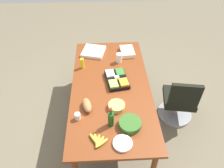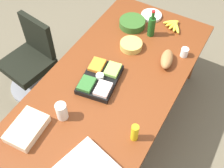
# 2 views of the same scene
# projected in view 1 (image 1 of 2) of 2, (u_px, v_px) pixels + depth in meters

# --- Properties ---
(ground_plane) EXTENTS (10.00, 10.00, 0.00)m
(ground_plane) POSITION_uv_depth(u_px,v_px,m) (111.00, 119.00, 3.62)
(ground_plane) COLOR #6A604B
(conference_table) EXTENTS (2.28, 1.12, 0.77)m
(conference_table) POSITION_uv_depth(u_px,v_px,m) (111.00, 89.00, 3.13)
(conference_table) COLOR brown
(conference_table) RESTS_ON ground
(office_chair) EXTENTS (0.56, 0.56, 0.89)m
(office_chair) POSITION_uv_depth(u_px,v_px,m) (178.00, 103.00, 3.41)
(office_chair) COLOR gray
(office_chair) RESTS_ON ground
(paper_cup) EXTENTS (0.09, 0.09, 0.09)m
(paper_cup) POSITION_uv_depth(u_px,v_px,m) (78.00, 116.00, 2.62)
(paper_cup) COLOR white
(paper_cup) RESTS_ON conference_table
(chip_bowl) EXTENTS (0.22, 0.22, 0.06)m
(chip_bowl) POSITION_uv_depth(u_px,v_px,m) (117.00, 106.00, 2.76)
(chip_bowl) COLOR #D0B354
(chip_bowl) RESTS_ON conference_table
(veggie_tray) EXTENTS (0.46, 0.36, 0.09)m
(veggie_tray) POSITION_uv_depth(u_px,v_px,m) (117.00, 79.00, 3.13)
(veggie_tray) COLOR black
(veggie_tray) RESTS_ON conference_table
(pizza_box) EXTENTS (0.44, 0.44, 0.05)m
(pizza_box) POSITION_uv_depth(u_px,v_px,m) (94.00, 51.00, 3.68)
(pizza_box) COLOR silver
(pizza_box) RESTS_ON conference_table
(bread_loaf) EXTENTS (0.26, 0.16, 0.10)m
(bread_loaf) POSITION_uv_depth(u_px,v_px,m) (87.00, 105.00, 2.74)
(bread_loaf) COLOR #A36E3D
(bread_loaf) RESTS_ON conference_table
(paper_plate_stack) EXTENTS (0.26, 0.26, 0.03)m
(paper_plate_stack) POSITION_uv_depth(u_px,v_px,m) (123.00, 143.00, 2.38)
(paper_plate_stack) COLOR white
(paper_plate_stack) RESTS_ON conference_table
(banana_bunch) EXTENTS (0.21, 0.23, 0.04)m
(banana_bunch) POSITION_uv_depth(u_px,v_px,m) (98.00, 141.00, 2.39)
(banana_bunch) COLOR yellow
(banana_bunch) RESTS_ON conference_table
(mustard_bottle) EXTENTS (0.06, 0.06, 0.17)m
(mustard_bottle) POSITION_uv_depth(u_px,v_px,m) (82.00, 63.00, 3.33)
(mustard_bottle) COLOR yellow
(mustard_bottle) RESTS_ON conference_table
(sheet_cake) EXTENTS (0.33, 0.24, 0.07)m
(sheet_cake) POSITION_uv_depth(u_px,v_px,m) (127.00, 52.00, 3.66)
(sheet_cake) COLOR beige
(sheet_cake) RESTS_ON conference_table
(salad_bowl) EXTENTS (0.27, 0.27, 0.07)m
(salad_bowl) POSITION_uv_depth(u_px,v_px,m) (130.00, 124.00, 2.54)
(salad_bowl) COLOR #325F23
(salad_bowl) RESTS_ON conference_table
(wine_bottle) EXTENTS (0.09, 0.09, 0.29)m
(wine_bottle) POSITION_uv_depth(u_px,v_px,m) (111.00, 119.00, 2.50)
(wine_bottle) COLOR #194C19
(wine_bottle) RESTS_ON conference_table
(mayo_jar) EXTENTS (0.10, 0.10, 0.16)m
(mayo_jar) POSITION_uv_depth(u_px,v_px,m) (119.00, 58.00, 3.44)
(mayo_jar) COLOR white
(mayo_jar) RESTS_ON conference_table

